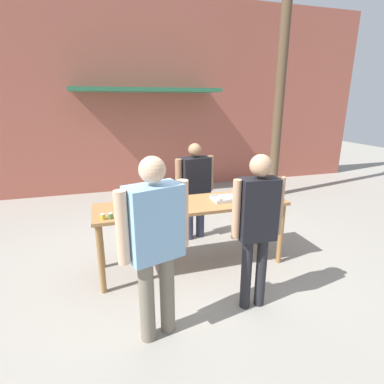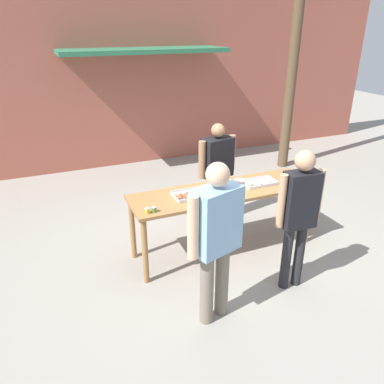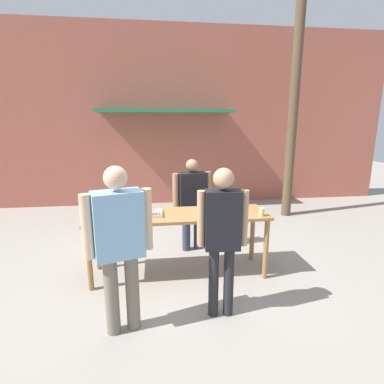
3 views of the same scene
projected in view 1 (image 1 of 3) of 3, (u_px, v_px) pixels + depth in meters
ground_plane at (192, 265)px, 4.14m from camera, size 24.00×24.00×0.00m
building_facade_back at (143, 97)px, 7.12m from camera, size 12.00×1.11×4.50m
serving_table at (192, 211)px, 3.91m from camera, size 2.49×0.71×0.90m
food_tray_sausages at (157, 206)px, 3.74m from camera, size 0.47×0.31×0.04m
food_tray_buns at (229, 198)px, 4.02m from camera, size 0.45×0.27×0.06m
condiment_jar_mustard at (103, 217)px, 3.34m from camera, size 0.06×0.06×0.07m
condiment_jar_ketchup at (111, 216)px, 3.36m from camera, size 0.06×0.06×0.07m
beer_cup at (277, 197)px, 3.96m from camera, size 0.07×0.07×0.11m
person_server_behind_table at (195, 184)px, 4.71m from camera, size 0.65×0.34×1.56m
person_customer_holding_hotdog at (155, 237)px, 2.62m from camera, size 0.66×0.38×1.75m
person_customer_with_cup at (257, 220)px, 3.03m from camera, size 0.54×0.24×1.69m
utility_pole at (285, 31)px, 6.15m from camera, size 1.10×0.21×6.90m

